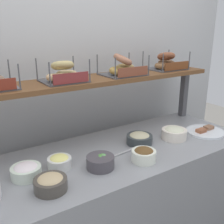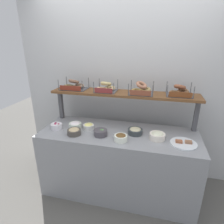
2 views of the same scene
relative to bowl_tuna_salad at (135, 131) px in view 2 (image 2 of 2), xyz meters
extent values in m
plane|color=#595651|center=(-0.19, -0.01, -0.89)|extent=(8.00, 8.00, 0.00)
cube|color=#BBBCBD|center=(-0.19, 0.54, 0.31)|extent=(3.09, 0.06, 2.40)
cube|color=gray|center=(-0.19, -0.01, -0.46)|extent=(1.89, 0.70, 0.85)
cube|color=#4C4C51|center=(-1.08, 0.26, 0.16)|extent=(0.05, 0.05, 0.40)
cube|color=#4C4C51|center=(0.69, 0.26, 0.16)|extent=(0.05, 0.05, 0.40)
cube|color=brown|center=(-0.19, 0.26, 0.38)|extent=(1.85, 0.32, 0.03)
cylinder|color=#343B3D|center=(0.00, 0.00, -0.01)|extent=(0.17, 0.17, 0.06)
ellipsoid|color=beige|center=(0.00, 0.00, 0.02)|extent=(0.14, 0.14, 0.04)
cylinder|color=#4A443D|center=(-0.69, -0.19, -0.01)|extent=(0.16, 0.16, 0.06)
ellipsoid|color=tan|center=(-0.69, -0.19, 0.02)|extent=(0.13, 0.13, 0.04)
cylinder|color=white|center=(0.26, -0.07, 0.00)|extent=(0.18, 0.18, 0.07)
ellipsoid|color=beige|center=(0.26, -0.07, 0.03)|extent=(0.14, 0.14, 0.05)
cylinder|color=silver|center=(-0.58, -0.01, -0.01)|extent=(0.13, 0.13, 0.06)
ellipsoid|color=#F3EC81|center=(-0.58, -0.01, 0.02)|extent=(0.10, 0.10, 0.04)
cylinder|color=silver|center=(-0.76, -0.01, -0.01)|extent=(0.16, 0.16, 0.06)
ellipsoid|color=white|center=(-0.76, -0.01, 0.02)|extent=(0.12, 0.12, 0.04)
cylinder|color=#4B464D|center=(-0.39, -0.14, 0.00)|extent=(0.16, 0.16, 0.07)
sphere|color=#5C9C41|center=(-0.36, -0.12, 0.02)|extent=(0.03, 0.03, 0.03)
sphere|color=#68A660|center=(-0.36, -0.13, 0.02)|extent=(0.03, 0.03, 0.03)
sphere|color=#4F9740|center=(-0.38, -0.12, 0.02)|extent=(0.03, 0.03, 0.03)
sphere|color=#579C45|center=(-0.39, -0.13, 0.02)|extent=(0.03, 0.03, 0.03)
cylinder|color=white|center=(-0.13, -0.21, 0.00)|extent=(0.14, 0.14, 0.07)
ellipsoid|color=brown|center=(-0.13, -0.21, 0.02)|extent=(0.11, 0.11, 0.05)
cylinder|color=white|center=(-0.97, -0.10, 0.00)|extent=(0.14, 0.14, 0.07)
sphere|color=#852E4E|center=(-0.99, -0.08, 0.02)|extent=(0.04, 0.04, 0.04)
sphere|color=#A52741|center=(-0.98, -0.11, 0.02)|extent=(0.04, 0.04, 0.04)
sphere|color=maroon|center=(-0.94, -0.10, 0.02)|extent=(0.03, 0.03, 0.03)
cylinder|color=white|center=(0.53, -0.12, -0.03)|extent=(0.28, 0.28, 0.01)
cube|color=#97573A|center=(0.49, -0.12, -0.01)|extent=(0.07, 0.05, 0.02)
cube|color=#8E6146|center=(0.58, -0.11, -0.01)|extent=(0.07, 0.05, 0.02)
cube|color=#B7B7BC|center=(-0.19, -0.07, -0.03)|extent=(0.14, 0.03, 0.01)
ellipsoid|color=#B7B7BC|center=(-0.10, -0.06, -0.03)|extent=(0.04, 0.03, 0.01)
cube|color=#4C4C51|center=(-0.87, 0.27, 0.40)|extent=(0.34, 0.24, 0.01)
cylinder|color=#4C4C51|center=(-1.03, 0.16, 0.46)|extent=(0.01, 0.01, 0.14)
cylinder|color=#4C4C51|center=(-0.70, 0.16, 0.46)|extent=(0.01, 0.01, 0.14)
cylinder|color=#4C4C51|center=(-1.03, 0.39, 0.46)|extent=(0.01, 0.01, 0.14)
cylinder|color=#4C4C51|center=(-0.70, 0.39, 0.46)|extent=(0.01, 0.01, 0.14)
cube|color=maroon|center=(-0.87, 0.15, 0.43)|extent=(0.29, 0.01, 0.06)
torus|color=olive|center=(-0.93, 0.24, 0.43)|extent=(0.20, 0.20, 0.06)
torus|color=#7A614C|center=(-0.82, 0.31, 0.43)|extent=(0.19, 0.20, 0.06)
torus|color=brown|center=(-0.87, 0.27, 0.49)|extent=(0.18, 0.19, 0.08)
cube|color=#4C4C51|center=(-0.42, 0.25, 0.40)|extent=(0.26, 0.24, 0.01)
cylinder|color=#4C4C51|center=(-0.55, 0.13, 0.46)|extent=(0.01, 0.01, 0.14)
cylinder|color=#4C4C51|center=(-0.29, 0.13, 0.46)|extent=(0.01, 0.01, 0.14)
cylinder|color=#4C4C51|center=(-0.55, 0.36, 0.46)|extent=(0.01, 0.01, 0.14)
cylinder|color=#4C4C51|center=(-0.29, 0.36, 0.46)|extent=(0.01, 0.01, 0.14)
cube|color=maroon|center=(-0.42, 0.13, 0.43)|extent=(0.22, 0.01, 0.06)
torus|color=#DAAF7E|center=(-0.47, 0.22, 0.43)|extent=(0.20, 0.20, 0.05)
torus|color=tan|center=(-0.38, 0.29, 0.43)|extent=(0.19, 0.19, 0.05)
torus|color=tan|center=(-0.42, 0.25, 0.49)|extent=(0.17, 0.17, 0.08)
cube|color=#4C4C51|center=(0.03, 0.24, 0.40)|extent=(0.29, 0.24, 0.01)
cylinder|color=#4C4C51|center=(-0.11, 0.13, 0.46)|extent=(0.01, 0.01, 0.14)
cylinder|color=#4C4C51|center=(0.16, 0.13, 0.46)|extent=(0.01, 0.01, 0.14)
cylinder|color=#4C4C51|center=(-0.11, 0.36, 0.46)|extent=(0.01, 0.01, 0.14)
cylinder|color=#4C4C51|center=(0.16, 0.36, 0.46)|extent=(0.01, 0.01, 0.14)
cube|color=brown|center=(0.03, 0.12, 0.43)|extent=(0.24, 0.01, 0.06)
torus|color=olive|center=(-0.03, 0.21, 0.43)|extent=(0.19, 0.20, 0.06)
torus|color=#9F844D|center=(0.07, 0.28, 0.43)|extent=(0.20, 0.20, 0.06)
torus|color=#A36B51|center=(0.03, 0.24, 0.50)|extent=(0.19, 0.19, 0.10)
cube|color=#4C4C51|center=(0.47, 0.27, 0.40)|extent=(0.29, 0.24, 0.01)
cylinder|color=#4C4C51|center=(0.33, 0.16, 0.46)|extent=(0.01, 0.01, 0.14)
cylinder|color=#4C4C51|center=(0.61, 0.16, 0.46)|extent=(0.01, 0.01, 0.14)
cylinder|color=#4C4C51|center=(0.33, 0.39, 0.46)|extent=(0.01, 0.01, 0.14)
cylinder|color=#4C4C51|center=(0.61, 0.39, 0.46)|extent=(0.01, 0.01, 0.14)
cube|color=brown|center=(0.47, 0.15, 0.43)|extent=(0.25, 0.01, 0.06)
torus|color=brown|center=(0.42, 0.24, 0.42)|extent=(0.19, 0.18, 0.05)
torus|color=brown|center=(0.51, 0.31, 0.43)|extent=(0.18, 0.18, 0.06)
torus|color=brown|center=(0.47, 0.27, 0.49)|extent=(0.19, 0.19, 0.08)
camera|label=1|loc=(-1.04, -1.26, 0.71)|focal=41.99mm
camera|label=2|loc=(0.21, -2.01, 0.99)|focal=30.14mm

